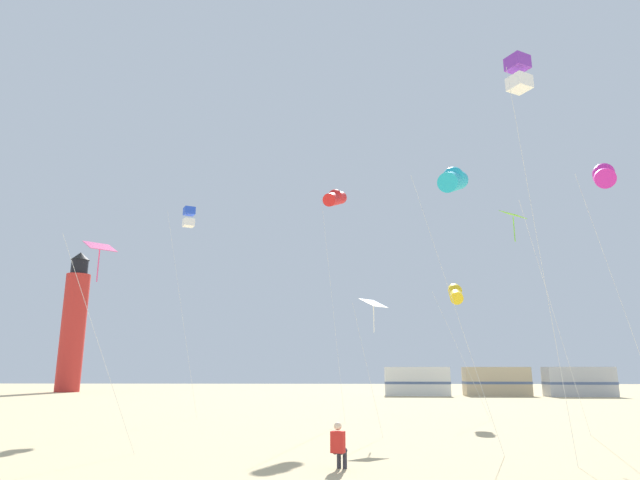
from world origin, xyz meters
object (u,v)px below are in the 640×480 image
Objects in this scene: kite_tube_gold at (455,293)px; rv_van_tan at (496,381)px; lighthouse_distant at (74,325)px; kite_box_blue at (189,217)px; kite_tube_scarlet at (335,198)px; kite_box_violet at (518,74)px; rv_van_silver at (579,382)px; kite_diamond_lime at (516,223)px; kite_tube_magenta at (604,176)px; kite_diamond_white at (373,307)px; kite_diamond_rainbow at (100,253)px; kite_flyer_standing at (339,444)px; rv_van_white at (417,381)px; kite_tube_cyan at (453,180)px.

kite_tube_gold reaches higher than rv_van_tan.
lighthouse_distant reaches higher than kite_tube_gold.
kite_tube_scarlet is at bearing -12.09° from kite_box_blue.
rv_van_silver is (17.22, 40.05, -10.22)m from kite_box_violet.
kite_tube_magenta reaches higher than kite_diamond_lime.
kite_tube_gold is at bearing 58.63° from kite_diamond_white.
kite_box_blue is 8.75m from kite_tube_scarlet.
kite_box_blue is 13.77m from kite_diamond_rainbow.
kite_tube_gold is 0.60× the size of kite_box_violet.
kite_diamond_white is at bearing -111.23° from rv_van_tan.
kite_flyer_standing is 0.07× the size of lighthouse_distant.
kite_diamond_white is at bearing -75.22° from kite_tube_scarlet.
rv_van_tan is (5.74, 38.14, -7.96)m from kite_tube_magenta.
kite_tube_cyan is at bearing -92.39° from rv_van_white.
kite_box_blue is 17.44m from kite_tube_cyan.
rv_van_white is (1.09, 26.61, -5.27)m from kite_tube_gold.
kite_diamond_rainbow is 53.87m from lighthouse_distant.
kite_box_violet is at bearing -64.42° from kite_tube_scarlet.
lighthouse_distant is at bearing 133.36° from kite_diamond_lime.
kite_tube_scarlet is (-6.65, -2.20, 4.93)m from kite_tube_gold.
kite_box_violet is at bearing -102.45° from rv_van_tan.
kite_box_blue reaches higher than kite_tube_gold.
kite_tube_scarlet is at bearing 55.08° from kite_diamond_rainbow.
rv_van_silver is (13.28, 36.63, -7.96)m from kite_tube_magenta.
rv_van_white is (16.28, 26.98, -9.73)m from kite_box_blue.
kite_flyer_standing is 0.12× the size of kite_tube_cyan.
lighthouse_distant reaches higher than kite_tube_magenta.
kite_diamond_rainbow is (-14.35, -13.22, -0.40)m from kite_tube_gold.
kite_diamond_white is (1.60, -6.08, -6.63)m from kite_tube_scarlet.
lighthouse_distant is at bearing 127.67° from kite_box_violet.
kite_diamond_lime is 9.99m from kite_tube_scarlet.
kite_diamond_white reaches higher than kite_flyer_standing.
lighthouse_distant is (-42.15, 46.07, -1.52)m from kite_tube_magenta.
kite_tube_scarlet is 1.01× the size of kite_box_violet.
lighthouse_distant reaches higher than rv_van_tan.
kite_tube_magenta is (3.31, -11.34, 2.70)m from kite_tube_gold.
kite_diamond_rainbow is (0.84, -12.86, -4.87)m from kite_box_blue.
kite_tube_magenta is at bearing -73.72° from kite_tube_gold.
kite_diamond_lime is at bearing -102.20° from rv_van_tan.
rv_van_silver is at bearing 57.19° from kite_diamond_white.
kite_box_violet is 0.73× the size of lighthouse_distant.
kite_box_blue reaches higher than rv_van_white.
kite_diamond_white is (10.15, -7.91, -6.16)m from kite_box_blue.
kite_tube_gold is 0.44× the size of lighthouse_distant.
kite_flyer_standing is 0.12× the size of kite_tube_magenta.
kite_box_blue is 32.98m from rv_van_white.
kite_tube_cyan is at bearing -119.11° from kite_flyer_standing.
rv_van_tan is (24.24, 27.16, -9.73)m from kite_box_blue.
kite_flyer_standing is 8.95m from kite_diamond_white.
kite_tube_scarlet is 1.88× the size of rv_van_white.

